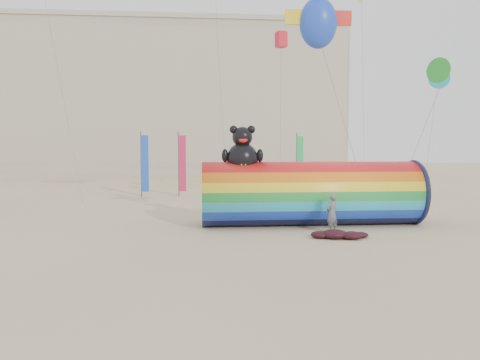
{
  "coord_description": "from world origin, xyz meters",
  "views": [
    {
      "loc": [
        -1.53,
        -21.72,
        4.18
      ],
      "look_at": [
        0.5,
        1.5,
        2.4
      ],
      "focal_mm": 35.0,
      "sensor_mm": 36.0,
      "label": 1
    }
  ],
  "objects": [
    {
      "name": "ground",
      "position": [
        0.0,
        0.0,
        0.0
      ],
      "size": [
        160.0,
        160.0,
        0.0
      ],
      "primitive_type": "plane",
      "color": "#CCB58C",
      "rests_on": "ground"
    },
    {
      "name": "hotel_building",
      "position": [
        -12.0,
        45.95,
        10.31
      ],
      "size": [
        60.4,
        15.4,
        20.6
      ],
      "color": "#B7AD99",
      "rests_on": "ground"
    },
    {
      "name": "kite_handler",
      "position": [
        4.68,
        -0.38,
        0.94
      ],
      "size": [
        0.82,
        0.78,
        1.89
      ],
      "primitive_type": "imported",
      "rotation": [
        0.0,
        0.0,
        3.8
      ],
      "color": "slate",
      "rests_on": "ground"
    },
    {
      "name": "flying_kites",
      "position": [
        2.98,
        4.93,
        11.91
      ],
      "size": [
        25.92,
        12.85,
        7.49
      ],
      "color": "red",
      "rests_on": "ground"
    },
    {
      "name": "windsock_assembly",
      "position": [
        4.22,
        1.99,
        1.73
      ],
      "size": [
        11.32,
        3.45,
        5.22
      ],
      "color": "red",
      "rests_on": "ground"
    },
    {
      "name": "fabric_bundle",
      "position": [
        4.66,
        -1.62,
        0.17
      ],
      "size": [
        2.62,
        1.35,
        0.41
      ],
      "color": "#400B17",
      "rests_on": "ground"
    },
    {
      "name": "festival_banners",
      "position": [
        -0.55,
        16.92,
        2.64
      ],
      "size": [
        13.76,
        2.77,
        5.2
      ],
      "color": "#59595E",
      "rests_on": "ground"
    }
  ]
}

